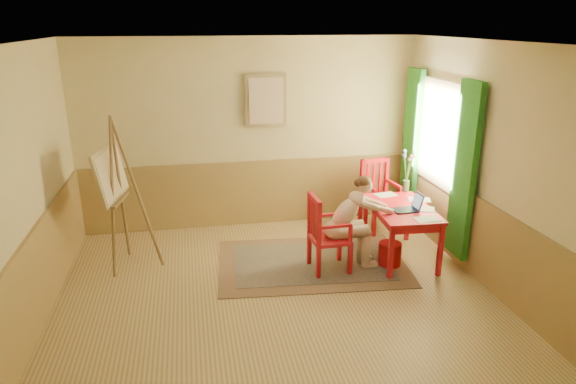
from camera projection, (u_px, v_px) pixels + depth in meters
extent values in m
cube|color=tan|center=(276.00, 295.00, 5.91)|extent=(5.00, 4.50, 0.02)
cube|color=white|center=(274.00, 41.00, 5.01)|extent=(5.00, 4.50, 0.02)
cube|color=#D2C080|center=(249.00, 134.00, 7.56)|extent=(5.00, 0.02, 2.80)
cube|color=#D2C080|center=(333.00, 278.00, 3.36)|extent=(5.00, 0.02, 2.80)
cube|color=#D2C080|center=(22.00, 193.00, 5.00)|extent=(0.02, 4.50, 2.80)
cube|color=#D2C080|center=(489.00, 166.00, 5.91)|extent=(0.02, 4.50, 2.80)
cube|color=olive|center=(251.00, 193.00, 7.82)|extent=(5.00, 0.04, 1.00)
cube|color=olive|center=(40.00, 275.00, 5.29)|extent=(0.04, 4.50, 1.00)
cube|color=olive|center=(477.00, 238.00, 6.20)|extent=(0.04, 4.50, 1.00)
cube|color=white|center=(442.00, 134.00, 6.88)|extent=(0.02, 1.00, 1.30)
cube|color=#9D875A|center=(440.00, 134.00, 6.88)|extent=(0.03, 1.12, 1.42)
cube|color=#2F8622|center=(464.00, 172.00, 6.24)|extent=(0.08, 0.45, 2.20)
cube|color=#2F8622|center=(411.00, 143.00, 7.69)|extent=(0.08, 0.45, 2.20)
cube|color=#9D875A|center=(266.00, 101.00, 7.40)|extent=(0.60, 0.04, 0.76)
cube|color=beige|center=(266.00, 101.00, 7.37)|extent=(0.50, 0.02, 0.66)
cube|color=#8C7251|center=(312.00, 263.00, 6.66)|extent=(2.53, 1.80, 0.01)
cube|color=black|center=(312.00, 262.00, 6.66)|extent=(2.10, 1.37, 0.01)
cube|color=red|center=(402.00, 208.00, 6.59)|extent=(0.78, 1.24, 0.04)
cube|color=red|center=(402.00, 213.00, 6.61)|extent=(0.68, 1.13, 0.10)
cube|color=red|center=(391.00, 254.00, 6.15)|extent=(0.06, 0.06, 0.68)
cube|color=red|center=(440.00, 251.00, 6.23)|extent=(0.06, 0.06, 0.68)
cube|color=red|center=(365.00, 220.00, 7.18)|extent=(0.06, 0.06, 0.68)
cube|color=red|center=(408.00, 218.00, 7.27)|extent=(0.06, 0.06, 0.68)
cube|color=red|center=(330.00, 239.00, 6.35)|extent=(0.48, 0.47, 0.04)
cube|color=red|center=(318.00, 264.00, 6.19)|extent=(0.05, 0.05, 0.40)
cube|color=red|center=(350.00, 260.00, 6.29)|extent=(0.05, 0.05, 0.40)
cube|color=red|center=(309.00, 250.00, 6.55)|extent=(0.05, 0.05, 0.40)
cube|color=red|center=(339.00, 247.00, 6.65)|extent=(0.05, 0.05, 0.40)
cube|color=red|center=(319.00, 224.00, 6.03)|extent=(0.05, 0.05, 0.55)
cube|color=red|center=(310.00, 212.00, 6.39)|extent=(0.05, 0.05, 0.55)
cube|color=red|center=(315.00, 199.00, 6.13)|extent=(0.08, 0.44, 0.06)
cube|color=red|center=(317.00, 222.00, 6.12)|extent=(0.03, 0.05, 0.45)
cube|color=red|center=(314.00, 219.00, 6.21)|extent=(0.03, 0.05, 0.45)
cube|color=red|center=(312.00, 216.00, 6.30)|extent=(0.03, 0.05, 0.45)
cube|color=red|center=(335.00, 227.00, 6.09)|extent=(0.41, 0.06, 0.03)
cube|color=red|center=(350.00, 233.00, 6.17)|extent=(0.04, 0.04, 0.22)
cube|color=red|center=(325.00, 215.00, 6.45)|extent=(0.41, 0.06, 0.03)
cube|color=red|center=(339.00, 222.00, 6.53)|extent=(0.04, 0.04, 0.22)
cube|color=red|center=(380.00, 201.00, 7.59)|extent=(0.53, 0.55, 0.05)
cube|color=red|center=(360.00, 213.00, 7.79)|extent=(0.06, 0.06, 0.43)
cube|color=red|center=(374.00, 223.00, 7.40)|extent=(0.06, 0.06, 0.43)
cube|color=red|center=(384.00, 210.00, 7.92)|extent=(0.06, 0.06, 0.43)
cube|color=red|center=(399.00, 220.00, 7.53)|extent=(0.06, 0.06, 0.43)
cube|color=red|center=(362.00, 178.00, 7.62)|extent=(0.06, 0.06, 0.58)
cube|color=red|center=(386.00, 176.00, 7.74)|extent=(0.06, 0.06, 0.58)
cube|color=red|center=(375.00, 161.00, 7.60)|extent=(0.47, 0.12, 0.06)
cube|color=red|center=(368.00, 179.00, 7.65)|extent=(0.05, 0.04, 0.48)
cube|color=red|center=(374.00, 178.00, 7.68)|extent=(0.05, 0.04, 0.48)
cube|color=red|center=(380.00, 178.00, 7.72)|extent=(0.05, 0.04, 0.48)
cube|color=red|center=(369.00, 186.00, 7.44)|extent=(0.10, 0.43, 0.04)
cube|color=red|center=(375.00, 198.00, 7.29)|extent=(0.05, 0.05, 0.23)
cube|color=red|center=(393.00, 184.00, 7.57)|extent=(0.10, 0.43, 0.04)
cube|color=red|center=(400.00, 195.00, 7.42)|extent=(0.05, 0.05, 0.23)
ellipsoid|color=beige|center=(334.00, 230.00, 6.34)|extent=(0.29, 0.35, 0.22)
cylinder|color=beige|center=(352.00, 232.00, 6.32)|extent=(0.43, 0.17, 0.15)
cylinder|color=beige|center=(347.00, 227.00, 6.47)|extent=(0.43, 0.17, 0.15)
cylinder|color=beige|center=(366.00, 249.00, 6.44)|extent=(0.12, 0.12, 0.48)
cylinder|color=beige|center=(361.00, 243.00, 6.60)|extent=(0.12, 0.12, 0.48)
cube|color=beige|center=(369.00, 265.00, 6.53)|extent=(0.21, 0.10, 0.07)
cube|color=beige|center=(364.00, 259.00, 6.69)|extent=(0.21, 0.10, 0.07)
ellipsoid|color=beige|center=(346.00, 213.00, 6.31)|extent=(0.48, 0.30, 0.50)
ellipsoid|color=beige|center=(357.00, 198.00, 6.29)|extent=(0.21, 0.30, 0.17)
sphere|color=beige|center=(365.00, 186.00, 6.26)|extent=(0.20, 0.20, 0.19)
ellipsoid|color=#51301B|center=(364.00, 182.00, 6.24)|extent=(0.19, 0.20, 0.14)
sphere|color=#51301B|center=(358.00, 183.00, 6.22)|extent=(0.11, 0.11, 0.10)
cylinder|color=beige|center=(368.00, 205.00, 6.20)|extent=(0.21, 0.09, 0.14)
cylinder|color=beige|center=(383.00, 209.00, 6.29)|extent=(0.29, 0.15, 0.16)
sphere|color=beige|center=(375.00, 207.00, 6.22)|extent=(0.09, 0.09, 0.08)
sphere|color=beige|center=(391.00, 211.00, 6.36)|extent=(0.07, 0.07, 0.07)
cylinder|color=beige|center=(359.00, 198.00, 6.45)|extent=(0.22, 0.12, 0.14)
cylinder|color=beige|center=(375.00, 203.00, 6.51)|extent=(0.29, 0.12, 0.16)
sphere|color=beige|center=(366.00, 200.00, 6.49)|extent=(0.09, 0.09, 0.08)
sphere|color=beige|center=(385.00, 206.00, 6.53)|extent=(0.07, 0.07, 0.07)
cube|color=#1E2338|center=(405.00, 210.00, 6.45)|extent=(0.31, 0.23, 0.02)
cube|color=#2D3342|center=(405.00, 210.00, 6.45)|extent=(0.27, 0.18, 0.00)
cube|color=#1E2338|center=(418.00, 201.00, 6.46)|extent=(0.08, 0.22, 0.20)
cube|color=#99BFF2|center=(417.00, 201.00, 6.46)|extent=(0.06, 0.18, 0.16)
cube|color=white|center=(427.00, 219.00, 6.17)|extent=(0.29, 0.22, 0.00)
cube|color=white|center=(419.00, 199.00, 6.85)|extent=(0.34, 0.28, 0.00)
cube|color=white|center=(386.00, 195.00, 7.04)|extent=(0.32, 0.25, 0.00)
cube|color=white|center=(423.00, 209.00, 6.51)|extent=(0.35, 0.31, 0.00)
cylinder|color=#3F724C|center=(406.00, 186.00, 7.18)|extent=(0.12, 0.12, 0.16)
cylinder|color=#3F7233|center=(405.00, 166.00, 7.15)|extent=(0.01, 0.14, 0.41)
sphere|color=#728CD8|center=(404.00, 151.00, 7.14)|extent=(0.08, 0.08, 0.06)
cylinder|color=#3F7233|center=(406.00, 168.00, 7.06)|extent=(0.09, 0.07, 0.44)
sphere|color=pink|center=(405.00, 153.00, 6.96)|extent=(0.06, 0.06, 0.04)
cylinder|color=#3F7233|center=(408.00, 171.00, 7.12)|extent=(0.04, 0.04, 0.32)
sphere|color=pink|center=(409.00, 159.00, 7.08)|extent=(0.07, 0.07, 0.05)
cylinder|color=#3F7233|center=(405.00, 169.00, 7.05)|extent=(0.11, 0.09, 0.40)
sphere|color=#728CD8|center=(404.00, 156.00, 6.94)|extent=(0.07, 0.07, 0.06)
cylinder|color=#3F7233|center=(410.00, 169.00, 7.13)|extent=(0.11, 0.05, 0.36)
sphere|color=pink|center=(414.00, 156.00, 7.10)|extent=(0.07, 0.07, 0.05)
cylinder|color=#3F7233|center=(409.00, 169.00, 7.12)|extent=(0.07, 0.03, 0.36)
sphere|color=pink|center=(411.00, 156.00, 7.07)|extent=(0.06, 0.06, 0.05)
cylinder|color=#3F7233|center=(410.00, 167.00, 7.13)|extent=(0.11, 0.07, 0.41)
sphere|color=#728CD8|center=(413.00, 152.00, 7.10)|extent=(0.06, 0.06, 0.05)
cylinder|color=red|center=(390.00, 254.00, 6.55)|extent=(0.34, 0.34, 0.31)
cylinder|color=brown|center=(112.00, 198.00, 6.15)|extent=(0.16, 0.35, 1.95)
cylinder|color=brown|center=(121.00, 190.00, 6.45)|extent=(0.05, 0.36, 1.95)
cylinder|color=brown|center=(138.00, 194.00, 6.30)|extent=(0.51, 0.13, 1.95)
cylinder|color=brown|center=(115.00, 200.00, 6.33)|extent=(0.14, 0.54, 0.03)
cube|color=brown|center=(120.00, 200.00, 6.33)|extent=(0.17, 0.59, 0.03)
cube|color=#9D875A|center=(110.00, 173.00, 6.22)|extent=(0.31, 0.87, 0.65)
cube|color=beige|center=(112.00, 173.00, 6.22)|extent=(0.26, 0.78, 0.56)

